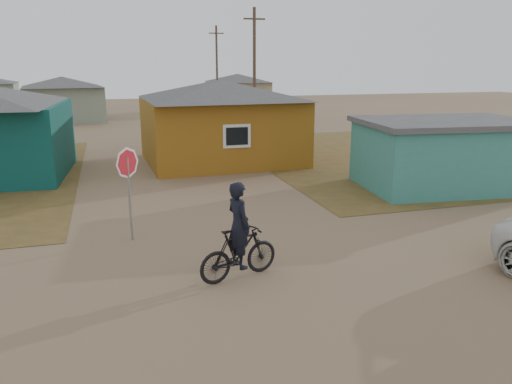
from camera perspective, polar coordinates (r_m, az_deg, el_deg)
The scene contains 10 objects.
ground at distance 10.83m, azimuth -0.53°, elevation -10.92°, with size 120.00×120.00×0.00m, color #80654A.
grass_ne at distance 28.31m, azimuth 19.96°, elevation 4.23°, with size 20.00×18.00×0.00m, color brown.
house_yellow at distance 24.11m, azimuth -4.01°, elevation 8.20°, with size 7.72×6.76×3.90m.
shed_turquoise at distance 20.31m, azimuth 20.72°, elevation 4.13°, with size 6.71×4.93×2.60m.
house_pale_west at distance 43.62m, azimuth -21.14°, elevation 9.92°, with size 7.04×6.15×3.60m.
house_beige_east at distance 51.08m, azimuth -2.12°, elevation 11.41°, with size 6.95×6.05×3.60m.
utility_pole_near at distance 32.72m, azimuth -0.19°, elevation 13.65°, with size 1.40×0.20×8.00m.
utility_pole_far at distance 48.49m, azimuth -4.49°, elevation 13.91°, with size 1.40×0.20×8.00m.
stop_sign at distance 13.52m, azimuth -14.42°, elevation 2.16°, with size 0.78×0.36×2.54m.
cyclist at distance 11.01m, azimuth -1.97°, elevation -5.95°, with size 2.03×1.10×2.20m.
Camera 1 is at (-2.68, -9.40, 4.66)m, focal length 35.00 mm.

